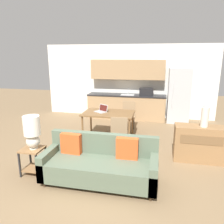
# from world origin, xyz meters

# --- Properties ---
(ground_plane) EXTENTS (20.00, 20.00, 0.00)m
(ground_plane) POSITION_xyz_m (0.00, 0.00, 0.00)
(ground_plane) COLOR #7F6647
(wall_back) EXTENTS (6.40, 0.07, 2.70)m
(wall_back) POSITION_xyz_m (0.00, 4.63, 1.35)
(wall_back) COLOR silver
(wall_back) RESTS_ON ground_plane
(kitchen_counter) EXTENTS (2.86, 0.65, 2.15)m
(kitchen_counter) POSITION_xyz_m (0.02, 4.33, 0.84)
(kitchen_counter) COLOR tan
(kitchen_counter) RESTS_ON ground_plane
(refrigerator) EXTENTS (0.73, 0.72, 1.89)m
(refrigerator) POSITION_xyz_m (1.84, 4.23, 0.94)
(refrigerator) COLOR #B7BABC
(refrigerator) RESTS_ON ground_plane
(dining_table) EXTENTS (1.41, 0.89, 0.75)m
(dining_table) POSITION_xyz_m (-0.20, 2.17, 0.68)
(dining_table) COLOR brown
(dining_table) RESTS_ON ground_plane
(couch) EXTENTS (2.09, 0.80, 0.86)m
(couch) POSITION_xyz_m (0.15, -0.02, 0.35)
(couch) COLOR #3D2D1E
(couch) RESTS_ON ground_plane
(side_table) EXTENTS (0.40, 0.40, 0.54)m
(side_table) POSITION_xyz_m (-1.22, -0.05, 0.36)
(side_table) COLOR olive
(side_table) RESTS_ON ground_plane
(table_lamp) EXTENTS (0.31, 0.31, 0.66)m
(table_lamp) POSITION_xyz_m (-1.19, -0.04, 0.90)
(table_lamp) COLOR silver
(table_lamp) RESTS_ON side_table
(credenza) EXTENTS (1.08, 0.42, 0.81)m
(credenza) POSITION_xyz_m (2.08, 1.23, 0.40)
(credenza) COLOR olive
(credenza) RESTS_ON ground_plane
(vase) EXTENTS (0.16, 0.16, 0.48)m
(vase) POSITION_xyz_m (2.13, 1.22, 1.03)
(vase) COLOR beige
(vase) RESTS_ON credenza
(dining_chair_far_right) EXTENTS (0.42, 0.42, 0.90)m
(dining_chair_far_right) POSITION_xyz_m (0.25, 2.97, 0.49)
(dining_chair_far_right) COLOR #997A56
(dining_chair_far_right) RESTS_ON ground_plane
(dining_chair_near_right) EXTENTS (0.46, 0.46, 0.90)m
(dining_chair_near_right) POSITION_xyz_m (0.26, 1.35, 0.49)
(dining_chair_near_right) COLOR #997A56
(dining_chair_near_right) RESTS_ON ground_plane
(laptop) EXTENTS (0.41, 0.39, 0.20)m
(laptop) POSITION_xyz_m (-0.40, 2.22, 0.80)
(laptop) COLOR #B7BABC
(laptop) RESTS_ON dining_table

